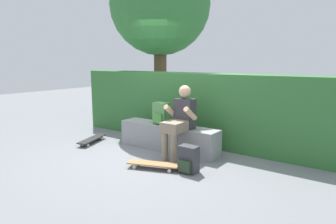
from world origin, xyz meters
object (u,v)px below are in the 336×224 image
bench_main (168,137)px  skateboard_near_person (153,164)px  person_skater (180,119)px  backpack_on_bench (161,114)px  backpack_on_ground (188,160)px  skateboard_beside_bench (92,139)px

bench_main → skateboard_near_person: 1.04m
person_skater → skateboard_near_person: (0.00, -0.74, -0.59)m
backpack_on_bench → backpack_on_ground: (1.07, -0.74, -0.47)m
backpack_on_ground → skateboard_near_person: bearing=-158.6°
skateboard_beside_bench → backpack_on_bench: backpack_on_bench is taller
skateboard_beside_bench → skateboard_near_person: bearing=-12.6°
skateboard_near_person → backpack_on_ground: size_ratio=2.05×
skateboard_near_person → skateboard_beside_bench: same height
person_skater → skateboard_near_person: bearing=-89.9°
backpack_on_ground → skateboard_beside_bench: bearing=174.6°
skateboard_beside_bench → backpack_on_ground: size_ratio=2.05×
backpack_on_ground → bench_main: bearing=140.7°
bench_main → backpack_on_ground: 1.18m
skateboard_beside_bench → person_skater: bearing=9.1°
skateboard_near_person → backpack_on_ground: backpack_on_ground is taller
person_skater → backpack_on_bench: bearing=160.4°
person_skater → backpack_on_bench: 0.59m
skateboard_near_person → backpack_on_ground: 0.56m
person_skater → backpack_on_ground: (0.51, -0.54, -0.47)m
skateboard_beside_bench → backpack_on_bench: bearing=20.3°
bench_main → skateboard_beside_bench: size_ratio=2.42×
person_skater → backpack_on_ground: person_skater is taller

